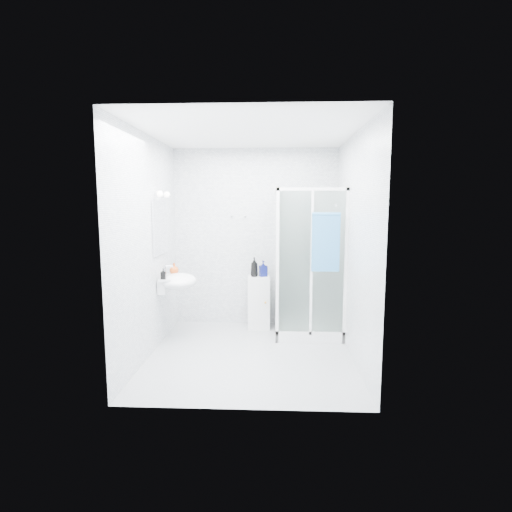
{
  "coord_description": "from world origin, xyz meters",
  "views": [
    {
      "loc": [
        0.27,
        -4.6,
        1.8
      ],
      "look_at": [
        0.05,
        0.35,
        1.15
      ],
      "focal_mm": 28.0,
      "sensor_mm": 36.0,
      "label": 1
    }
  ],
  "objects_px": {
    "shower_enclosure": "(302,303)",
    "storage_cabinet": "(259,302)",
    "shampoo_bottle_b": "(263,269)",
    "soap_dispenser_orange": "(174,269)",
    "soap_dispenser_black": "(163,274)",
    "shampoo_bottle_a": "(254,267)",
    "wall_basin": "(177,281)",
    "hand_towel": "(326,241)"
  },
  "relations": [
    {
      "from": "shower_enclosure",
      "to": "shampoo_bottle_b",
      "type": "height_order",
      "value": "shower_enclosure"
    },
    {
      "from": "hand_towel",
      "to": "soap_dispenser_black",
      "type": "bearing_deg",
      "value": -177.03
    },
    {
      "from": "shower_enclosure",
      "to": "soap_dispenser_black",
      "type": "height_order",
      "value": "shower_enclosure"
    },
    {
      "from": "shower_enclosure",
      "to": "storage_cabinet",
      "type": "relative_size",
      "value": 2.64
    },
    {
      "from": "wall_basin",
      "to": "shampoo_bottle_a",
      "type": "distance_m",
      "value": 1.16
    },
    {
      "from": "wall_basin",
      "to": "soap_dispenser_black",
      "type": "xyz_separation_m",
      "value": [
        -0.12,
        -0.19,
        0.13
      ]
    },
    {
      "from": "hand_towel",
      "to": "shampoo_bottle_b",
      "type": "bearing_deg",
      "value": 138.16
    },
    {
      "from": "wall_basin",
      "to": "shampoo_bottle_a",
      "type": "xyz_separation_m",
      "value": [
        0.98,
        0.61,
        0.1
      ]
    },
    {
      "from": "hand_towel",
      "to": "soap_dispenser_orange",
      "type": "xyz_separation_m",
      "value": [
        -1.98,
        0.25,
        -0.4
      ]
    },
    {
      "from": "soap_dispenser_orange",
      "to": "soap_dispenser_black",
      "type": "relative_size",
      "value": 1.13
    },
    {
      "from": "soap_dispenser_orange",
      "to": "shampoo_bottle_a",
      "type": "bearing_deg",
      "value": 22.51
    },
    {
      "from": "shower_enclosure",
      "to": "hand_towel",
      "type": "relative_size",
      "value": 2.72
    },
    {
      "from": "storage_cabinet",
      "to": "shampoo_bottle_a",
      "type": "relative_size",
      "value": 2.72
    },
    {
      "from": "shampoo_bottle_b",
      "to": "soap_dispenser_black",
      "type": "relative_size",
      "value": 1.67
    },
    {
      "from": "shampoo_bottle_a",
      "to": "soap_dispenser_black",
      "type": "bearing_deg",
      "value": -144.12
    },
    {
      "from": "hand_towel",
      "to": "soap_dispenser_black",
      "type": "height_order",
      "value": "hand_towel"
    },
    {
      "from": "wall_basin",
      "to": "shower_enclosure",
      "type": "bearing_deg",
      "value": 10.81
    },
    {
      "from": "wall_basin",
      "to": "storage_cabinet",
      "type": "height_order",
      "value": "wall_basin"
    },
    {
      "from": "storage_cabinet",
      "to": "soap_dispenser_orange",
      "type": "bearing_deg",
      "value": -161.21
    },
    {
      "from": "wall_basin",
      "to": "shampoo_bottle_a",
      "type": "height_order",
      "value": "shampoo_bottle_a"
    },
    {
      "from": "wall_basin",
      "to": "shampoo_bottle_b",
      "type": "height_order",
      "value": "wall_basin"
    },
    {
      "from": "shower_enclosure",
      "to": "shampoo_bottle_b",
      "type": "distance_m",
      "value": 0.76
    },
    {
      "from": "wall_basin",
      "to": "storage_cabinet",
      "type": "xyz_separation_m",
      "value": [
        1.05,
        0.61,
        -0.42
      ]
    },
    {
      "from": "shampoo_bottle_a",
      "to": "shampoo_bottle_b",
      "type": "bearing_deg",
      "value": 9.65
    },
    {
      "from": "shampoo_bottle_b",
      "to": "soap_dispenser_black",
      "type": "distance_m",
      "value": 1.48
    },
    {
      "from": "shower_enclosure",
      "to": "storage_cabinet",
      "type": "bearing_deg",
      "value": 154.57
    },
    {
      "from": "shampoo_bottle_a",
      "to": "shower_enclosure",
      "type": "bearing_deg",
      "value": -23.27
    },
    {
      "from": "shower_enclosure",
      "to": "storage_cabinet",
      "type": "xyz_separation_m",
      "value": [
        -0.61,
        0.29,
        -0.07
      ]
    },
    {
      "from": "hand_towel",
      "to": "shampoo_bottle_b",
      "type": "distance_m",
      "value": 1.17
    },
    {
      "from": "storage_cabinet",
      "to": "soap_dispenser_black",
      "type": "height_order",
      "value": "soap_dispenser_black"
    },
    {
      "from": "shampoo_bottle_b",
      "to": "soap_dispenser_black",
      "type": "height_order",
      "value": "soap_dispenser_black"
    },
    {
      "from": "storage_cabinet",
      "to": "hand_towel",
      "type": "distance_m",
      "value": 1.46
    },
    {
      "from": "shower_enclosure",
      "to": "shampoo_bottle_b",
      "type": "xyz_separation_m",
      "value": [
        -0.55,
        0.31,
        0.42
      ]
    },
    {
      "from": "wall_basin",
      "to": "shampoo_bottle_a",
      "type": "bearing_deg",
      "value": 31.79
    },
    {
      "from": "hand_towel",
      "to": "shampoo_bottle_a",
      "type": "relative_size",
      "value": 2.64
    },
    {
      "from": "wall_basin",
      "to": "soap_dispenser_orange",
      "type": "xyz_separation_m",
      "value": [
        -0.08,
        0.17,
        0.14
      ]
    },
    {
      "from": "shampoo_bottle_b",
      "to": "soap_dispenser_orange",
      "type": "height_order",
      "value": "soap_dispenser_orange"
    },
    {
      "from": "soap_dispenser_orange",
      "to": "soap_dispenser_black",
      "type": "distance_m",
      "value": 0.36
    },
    {
      "from": "hand_towel",
      "to": "shampoo_bottle_a",
      "type": "height_order",
      "value": "hand_towel"
    },
    {
      "from": "soap_dispenser_orange",
      "to": "shower_enclosure",
      "type": "bearing_deg",
      "value": 4.84
    },
    {
      "from": "hand_towel",
      "to": "storage_cabinet",
      "type": "bearing_deg",
      "value": 141.13
    },
    {
      "from": "shower_enclosure",
      "to": "shampoo_bottle_a",
      "type": "xyz_separation_m",
      "value": [
        -0.68,
        0.29,
        0.45
      ]
    }
  ]
}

